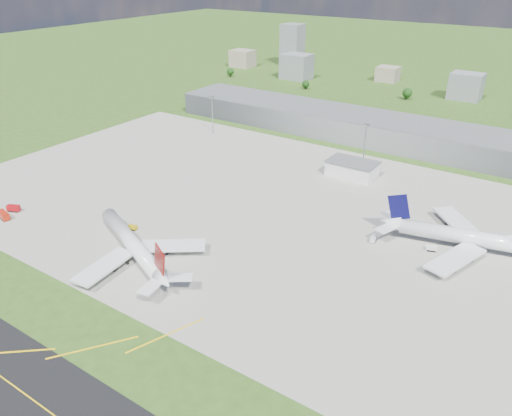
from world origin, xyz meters
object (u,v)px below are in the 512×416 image
Objects in this scene: fire_truck at (4,216)px; crash_tender at (14,209)px; van_white_far at (431,249)px; tug_yellow at (133,228)px; airliner_blue_quad at (482,240)px; airliner_red_twin at (134,246)px; van_white_near at (373,239)px.

crash_tender is (-3.17, 7.05, -0.18)m from fire_truck.
tug_yellow is at bearing -171.57° from van_white_far.
van_white_far is (176.70, 75.28, -0.42)m from crash_tender.
airliner_blue_quad is 148.78m from tug_yellow.
airliner_blue_quad is at bearing -0.28° from crash_tender.
airliner_red_twin is at bearing 19.85° from fire_truck.
tug_yellow is 0.95× the size of van_white_far.
fire_truck is (-190.29, -92.86, -4.01)m from airliner_blue_quad.
van_white_near is 1.09× the size of van_white_far.
airliner_blue_quad is 9.44× the size of fire_truck.
airliner_red_twin is at bearing 122.49° from van_white_near.
van_white_near is (-39.70, -16.53, -4.50)m from airliner_blue_quad.
airliner_red_twin reaches higher than van_white_near.
airliner_blue_quad reaches higher than van_white_far.
tug_yellow is (-17.71, 15.52, -4.22)m from airliner_red_twin.
airliner_red_twin is 141.53m from airliner_blue_quad.
tug_yellow is at bearing -165.68° from airliner_blue_quad.
crash_tender is (-193.46, -85.81, -4.19)m from airliner_blue_quad.
fire_truck reaches higher than tug_yellow.
van_white_far is (-16.76, -10.53, -4.61)m from airliner_blue_quad.
van_white_far is at bearing -160.18° from airliner_blue_quad.
van_white_near is at bearing -115.46° from airliner_red_twin.
van_white_far is at bearing -1.13° from crash_tender.
crash_tender reaches higher than van_white_far.
van_white_near reaches higher than van_white_far.
airliner_blue_quad is at bearing 14.77° from van_white_far.
fire_truck is at bearing -166.32° from airliner_blue_quad.
van_white_far is at bearing 37.16° from fire_truck.
van_white_near is (93.21, 50.16, 0.24)m from tug_yellow.
airliner_blue_quad is 17.67× the size of tug_yellow.
crash_tender is at bearing -174.30° from van_white_far.
crash_tender is 1.27× the size of van_white_near.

